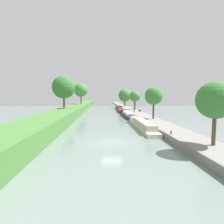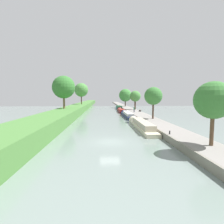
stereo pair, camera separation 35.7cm
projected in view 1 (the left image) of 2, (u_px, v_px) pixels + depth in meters
ground_plane at (112, 142)px, 22.57m from camera, size 160.00×160.00×0.00m
left_grassy_bank at (26, 134)px, 21.88m from camera, size 6.20×260.00×2.27m
right_towpath at (184, 137)px, 23.06m from camera, size 3.96×260.00×0.82m
stone_quay at (168, 137)px, 22.94m from camera, size 0.25×260.00×0.87m
narrowboat_cream at (142, 124)px, 32.51m from camera, size 2.00×17.06×2.08m
narrowboat_navy at (127, 115)px, 50.02m from camera, size 1.88×16.62×1.91m
narrowboat_maroon at (121, 111)px, 64.82m from camera, size 2.13×11.65×2.02m
narrowboat_teal at (119, 108)px, 77.56m from camera, size 1.92×14.30×2.11m
tree_rightbank_near at (215, 100)px, 17.50m from camera, size 3.65×3.65×6.30m
tree_rightbank_midnear at (154, 96)px, 38.54m from camera, size 3.81×3.81×6.79m
tree_rightbank_midfar at (135, 96)px, 65.15m from camera, size 3.92×3.92×6.79m
tree_rightbank_far at (125, 95)px, 87.04m from camera, size 6.12×6.12×8.31m
tree_leftbank_downstream at (81, 90)px, 75.28m from camera, size 5.70×5.70×8.81m
tree_leftbank_upstream at (64, 87)px, 48.95m from camera, size 6.17×6.17×8.91m
person_walking at (134, 109)px, 54.58m from camera, size 0.34×0.34×1.66m
mooring_bollard_near at (171, 132)px, 23.08m from camera, size 0.16×0.16×0.45m
mooring_bollard_far at (121, 106)px, 84.17m from camera, size 0.16×0.16×0.45m
park_bench at (140, 110)px, 57.23m from camera, size 0.44×1.50×0.47m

